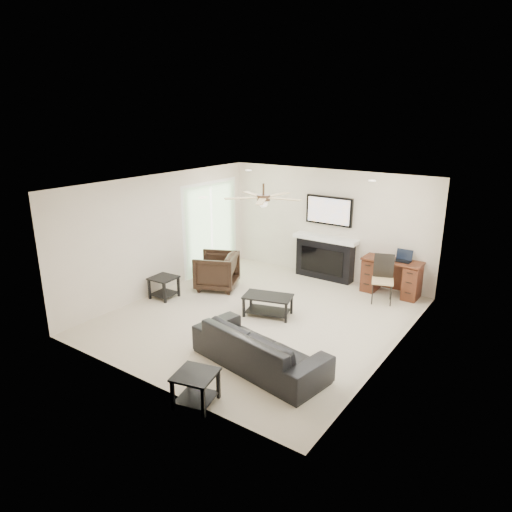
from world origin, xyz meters
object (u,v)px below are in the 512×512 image
object	(u,v)px
fireplace_unit	(325,239)
desk	(392,277)
sofa	(259,347)
coffee_table	(268,305)
armchair	(217,271)

from	to	relation	value
fireplace_unit	desk	world-z (taller)	fireplace_unit
sofa	fireplace_unit	xyz separation A→B (m)	(-0.96, 4.06, 0.64)
sofa	fireplace_unit	size ratio (longest dim) A/B	1.14
desk	sofa	bearing A→B (deg)	-99.09
fireplace_unit	sofa	bearing A→B (deg)	-76.68
coffee_table	armchair	bearing A→B (deg)	145.52
armchair	fireplace_unit	size ratio (longest dim) A/B	0.45
armchair	coffee_table	bearing A→B (deg)	47.81
sofa	armchair	bearing A→B (deg)	-29.85
fireplace_unit	desk	distance (m)	1.70
sofa	coffee_table	bearing A→B (deg)	-50.90
sofa	coffee_table	size ratio (longest dim) A/B	2.43
sofa	desk	world-z (taller)	desk
coffee_table	desk	xyz separation A→B (m)	(1.54, 2.40, 0.18)
armchair	desk	bearing A→B (deg)	95.51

